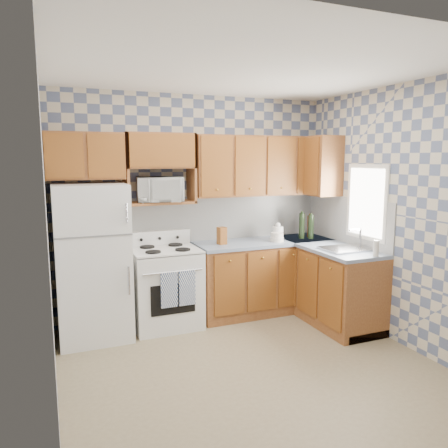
{
  "coord_description": "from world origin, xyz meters",
  "views": [
    {
      "loc": [
        -1.69,
        -3.51,
        1.95
      ],
      "look_at": [
        0.05,
        0.75,
        1.25
      ],
      "focal_mm": 35.0,
      "sensor_mm": 36.0,
      "label": 1
    }
  ],
  "objects_px": {
    "refrigerator": "(92,262)",
    "stove_body": "(166,288)",
    "electric_kettle": "(278,233)",
    "microwave": "(160,189)"
  },
  "relations": [
    {
      "from": "stove_body",
      "to": "microwave",
      "type": "bearing_deg",
      "value": 96.3
    },
    {
      "from": "stove_body",
      "to": "electric_kettle",
      "type": "height_order",
      "value": "electric_kettle"
    },
    {
      "from": "microwave",
      "to": "electric_kettle",
      "type": "xyz_separation_m",
      "value": [
        1.47,
        -0.15,
        -0.59
      ]
    },
    {
      "from": "stove_body",
      "to": "refrigerator",
      "type": "bearing_deg",
      "value": -178.22
    },
    {
      "from": "refrigerator",
      "to": "electric_kettle",
      "type": "bearing_deg",
      "value": -0.0
    },
    {
      "from": "stove_body",
      "to": "microwave",
      "type": "distance_m",
      "value": 1.15
    },
    {
      "from": "refrigerator",
      "to": "microwave",
      "type": "xyz_separation_m",
      "value": [
        0.79,
        0.15,
        0.75
      ]
    },
    {
      "from": "refrigerator",
      "to": "electric_kettle",
      "type": "height_order",
      "value": "refrigerator"
    },
    {
      "from": "refrigerator",
      "to": "stove_body",
      "type": "xyz_separation_m",
      "value": [
        0.8,
        0.03,
        -0.39
      ]
    },
    {
      "from": "stove_body",
      "to": "electric_kettle",
      "type": "bearing_deg",
      "value": -0.98
    }
  ]
}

